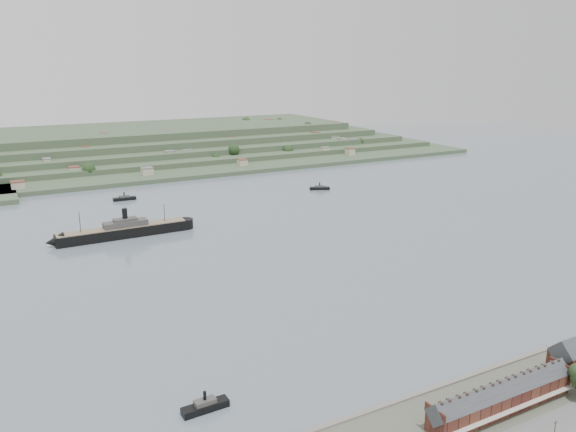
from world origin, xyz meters
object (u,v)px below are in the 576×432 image
steamship (120,231)px  terrace_row (501,397)px  tugboat (205,406)px  gabled_building (568,358)px

steamship → terrace_row: bearing=-75.4°
steamship → tugboat: bearing=-94.7°
terrace_row → steamship: size_ratio=0.60×
steamship → tugboat: size_ratio=5.98×
steamship → tugboat: (-16.41, -200.15, -2.43)m
tugboat → steamship: bearing=85.3°
tugboat → gabled_building: bearing=-19.8°
gabled_building → terrace_row: bearing=-173.9°
gabled_building → tugboat: (-118.23, 42.67, -6.50)m
terrace_row → tugboat: (-80.73, 46.69, -5.15)m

